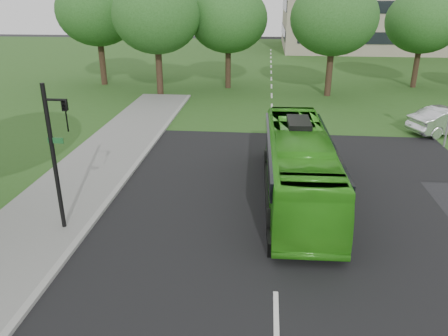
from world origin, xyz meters
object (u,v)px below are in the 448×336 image
tree_park_a (156,16)px  tree_park_d (423,21)px  tree_park_b (228,19)px  tree_park_c (334,18)px  tree_park_f (97,11)px  bus (299,166)px  traffic_light (57,148)px

tree_park_a → tree_park_d: size_ratio=1.10×
tree_park_a → tree_park_b: bearing=30.8°
tree_park_b → tree_park_c: (8.92, -2.51, 0.24)m
tree_park_d → tree_park_a: bearing=-166.9°
tree_park_f → bus: bearing=-54.0°
bus → traffic_light: size_ratio=1.93×
traffic_light → tree_park_f: bearing=106.8°
tree_park_d → tree_park_f: tree_park_f is taller
tree_park_b → traffic_light: 27.38m
bus → tree_park_f: bearing=124.7°
tree_park_d → tree_park_c: bearing=-152.3°
tree_park_c → tree_park_f: (-21.12, 3.01, 0.37)m
tree_park_b → bus: size_ratio=0.85×
tree_park_a → traffic_light: size_ratio=1.73×
tree_park_b → bus: bearing=-77.6°
tree_park_f → tree_park_d: bearing=2.8°
bus → traffic_light: (-8.81, -3.71, 1.79)m
tree_park_a → tree_park_b: size_ratio=1.06×
tree_park_a → tree_park_b: (5.70, 3.40, -0.40)m
tree_park_a → tree_park_f: size_ratio=0.97×
tree_park_d → bus: size_ratio=0.81×
tree_park_d → tree_park_f: 29.73m
tree_park_b → tree_park_c: bearing=-15.7°
tree_park_d → tree_park_f: bearing=-177.2°
tree_park_a → bus: 23.17m
tree_park_b → tree_park_f: tree_park_f is taller
tree_park_d → traffic_light: 35.98m
tree_park_d → traffic_light: size_ratio=1.57×
tree_park_c → tree_park_f: size_ratio=0.95×
bus → traffic_light: 9.73m
tree_park_b → tree_park_c: size_ratio=0.97×
tree_park_d → tree_park_b: bearing=-173.5°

